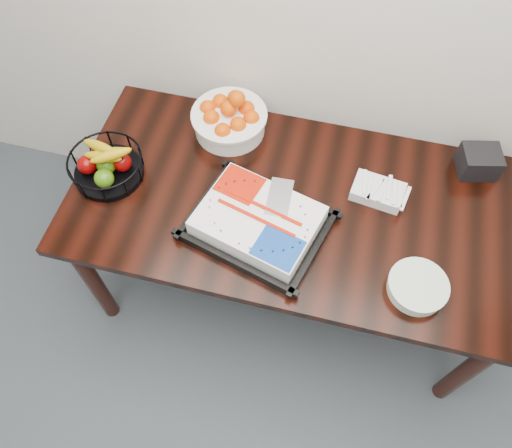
% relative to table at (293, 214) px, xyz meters
% --- Properties ---
extents(table, '(1.80, 0.90, 0.75)m').
position_rel_table_xyz_m(table, '(0.00, 0.00, 0.00)').
color(table, black).
rests_on(table, ground).
extents(cake_tray, '(0.58, 0.50, 0.10)m').
position_rel_table_xyz_m(cake_tray, '(-0.11, -0.15, 0.13)').
color(cake_tray, black).
rests_on(cake_tray, table).
extents(tangerine_bowl, '(0.32, 0.32, 0.20)m').
position_rel_table_xyz_m(tangerine_bowl, '(-0.35, 0.30, 0.17)').
color(tangerine_bowl, white).
rests_on(tangerine_bowl, table).
extents(fruit_basket, '(0.30, 0.30, 0.16)m').
position_rel_table_xyz_m(fruit_basket, '(-0.77, -0.05, 0.15)').
color(fruit_basket, black).
rests_on(fruit_basket, table).
extents(plate_stack, '(0.21, 0.21, 0.05)m').
position_rel_table_xyz_m(plate_stack, '(0.50, -0.26, 0.11)').
color(plate_stack, white).
rests_on(plate_stack, table).
extents(fork_bag, '(0.22, 0.16, 0.06)m').
position_rel_table_xyz_m(fork_bag, '(0.31, 0.11, 0.11)').
color(fork_bag, silver).
rests_on(fork_bag, table).
extents(napkin_box, '(0.18, 0.16, 0.11)m').
position_rel_table_xyz_m(napkin_box, '(0.69, 0.34, 0.14)').
color(napkin_box, black).
rests_on(napkin_box, table).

